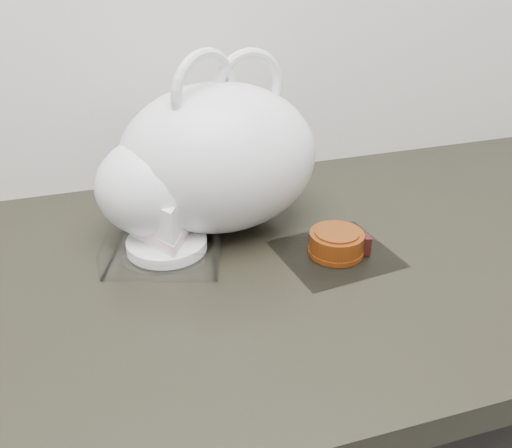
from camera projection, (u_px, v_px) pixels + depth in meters
The scene contains 3 objects.
cake_tray at pixel (166, 231), 0.80m from camera, with size 0.20×0.20×0.12m.
mooncake_wrap at pixel (337, 245), 0.80m from camera, with size 0.17×0.16×0.04m.
plastic_bag at pixel (207, 162), 0.83m from camera, with size 0.38×0.32×0.27m.
Camera 1 is at (-0.10, 1.05, 1.33)m, focal length 40.00 mm.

